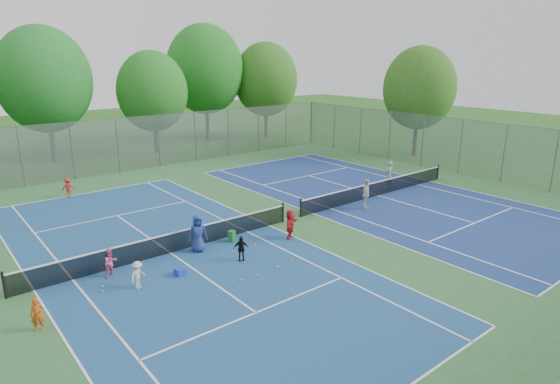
# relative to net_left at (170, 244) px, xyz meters

# --- Properties ---
(ground) EXTENTS (120.00, 120.00, 0.00)m
(ground) POSITION_rel_net_left_xyz_m (7.00, 0.00, -0.46)
(ground) COLOR #24571B
(ground) RESTS_ON ground
(court_pad) EXTENTS (32.00, 32.00, 0.01)m
(court_pad) POSITION_rel_net_left_xyz_m (7.00, 0.00, -0.45)
(court_pad) COLOR #306637
(court_pad) RESTS_ON ground
(court_left) EXTENTS (10.97, 23.77, 0.01)m
(court_left) POSITION_rel_net_left_xyz_m (0.00, 0.00, -0.44)
(court_left) COLOR navy
(court_left) RESTS_ON court_pad
(court_right) EXTENTS (10.97, 23.77, 0.01)m
(court_right) POSITION_rel_net_left_xyz_m (14.00, 0.00, -0.44)
(court_right) COLOR navy
(court_right) RESTS_ON court_pad
(net_left) EXTENTS (12.87, 0.10, 0.91)m
(net_left) POSITION_rel_net_left_xyz_m (0.00, 0.00, 0.00)
(net_left) COLOR black
(net_left) RESTS_ON ground
(net_right) EXTENTS (12.87, 0.10, 0.91)m
(net_right) POSITION_rel_net_left_xyz_m (14.00, 0.00, 0.00)
(net_right) COLOR black
(net_right) RESTS_ON ground
(fence_north) EXTENTS (32.00, 0.10, 4.00)m
(fence_north) POSITION_rel_net_left_xyz_m (7.00, 16.00, 1.54)
(fence_north) COLOR gray
(fence_north) RESTS_ON ground
(fence_east) EXTENTS (0.10, 32.00, 4.00)m
(fence_east) POSITION_rel_net_left_xyz_m (23.00, 0.00, 1.54)
(fence_east) COLOR gray
(fence_east) RESTS_ON ground
(tree_nl) EXTENTS (7.20, 7.20, 10.69)m
(tree_nl) POSITION_rel_net_left_xyz_m (1.00, 23.00, 6.09)
(tree_nl) COLOR #443326
(tree_nl) RESTS_ON ground
(tree_nc) EXTENTS (6.00, 6.00, 8.85)m
(tree_nc) POSITION_rel_net_left_xyz_m (9.00, 21.00, 4.94)
(tree_nc) COLOR #443326
(tree_nc) RESTS_ON ground
(tree_nr) EXTENTS (7.60, 7.60, 11.42)m
(tree_nr) POSITION_rel_net_left_xyz_m (16.00, 24.00, 6.59)
(tree_nr) COLOR #443326
(tree_nr) RESTS_ON ground
(tree_ne) EXTENTS (6.60, 6.60, 9.77)m
(tree_ne) POSITION_rel_net_left_xyz_m (22.00, 22.00, 5.51)
(tree_ne) COLOR #443326
(tree_ne) RESTS_ON ground
(tree_side_e) EXTENTS (6.00, 6.00, 9.20)m
(tree_side_e) POSITION_rel_net_left_xyz_m (26.00, 6.00, 5.29)
(tree_side_e) COLOR #443326
(tree_side_e) RESTS_ON ground
(ball_crate) EXTENTS (0.39, 0.39, 0.30)m
(ball_crate) POSITION_rel_net_left_xyz_m (-0.69, -2.23, -0.31)
(ball_crate) COLOR #1934BE
(ball_crate) RESTS_ON ground
(ball_hopper) EXTENTS (0.36, 0.36, 0.54)m
(ball_hopper) POSITION_rel_net_left_xyz_m (2.85, -0.56, -0.19)
(ball_hopper) COLOR #258A2B
(ball_hopper) RESTS_ON ground
(student_a) EXTENTS (0.47, 0.36, 1.14)m
(student_a) POSITION_rel_net_left_xyz_m (-5.94, -2.96, 0.11)
(student_a) COLOR #C34A12
(student_a) RESTS_ON ground
(student_b) EXTENTS (0.68, 0.59, 1.17)m
(student_b) POSITION_rel_net_left_xyz_m (-2.79, -0.60, 0.13)
(student_b) COLOR #D35288
(student_b) RESTS_ON ground
(student_c) EXTENTS (0.80, 0.67, 1.08)m
(student_c) POSITION_rel_net_left_xyz_m (-2.36, -2.21, 0.08)
(student_c) COLOR beige
(student_c) RESTS_ON ground
(student_d) EXTENTS (0.69, 0.56, 1.10)m
(student_d) POSITION_rel_net_left_xyz_m (1.99, -2.60, 0.09)
(student_d) COLOR black
(student_d) RESTS_ON ground
(student_e) EXTENTS (0.95, 0.76, 1.69)m
(student_e) POSITION_rel_net_left_xyz_m (1.07, -0.60, 0.39)
(student_e) COLOR navy
(student_e) RESTS_ON ground
(student_f) EXTENTS (1.34, 1.07, 1.42)m
(student_f) POSITION_rel_net_left_xyz_m (5.22, -1.99, 0.26)
(student_f) COLOR red
(student_f) RESTS_ON ground
(child_far_baseline) EXTENTS (0.90, 0.74, 1.22)m
(child_far_baseline) POSITION_rel_net_left_xyz_m (-1.00, 11.71, 0.15)
(child_far_baseline) COLOR red
(child_far_baseline) RESTS_ON ground
(instructor) EXTENTS (0.70, 0.51, 1.77)m
(instructor) POSITION_rel_net_left_xyz_m (15.95, 0.78, 0.43)
(instructor) COLOR gray
(instructor) RESTS_ON ground
(teen_court_b) EXTENTS (1.09, 0.90, 1.75)m
(teen_court_b) POSITION_rel_net_left_xyz_m (11.34, -1.30, 0.42)
(teen_court_b) COLOR beige
(teen_court_b) RESTS_ON ground
(tennis_ball_0) EXTENTS (0.07, 0.07, 0.07)m
(tennis_ball_0) POSITION_rel_net_left_xyz_m (0.90, -4.17, -0.42)
(tennis_ball_0) COLOR #E2ED37
(tennis_ball_0) RESTS_ON ground
(tennis_ball_1) EXTENTS (0.07, 0.07, 0.07)m
(tennis_ball_1) POSITION_rel_net_left_xyz_m (-3.55, -1.67, -0.42)
(tennis_ball_1) COLOR gold
(tennis_ball_1) RESTS_ON ground
(tennis_ball_2) EXTENTS (0.07, 0.07, 0.07)m
(tennis_ball_2) POSITION_rel_net_left_xyz_m (1.59, -1.85, -0.42)
(tennis_ball_2) COLOR #C1E835
(tennis_ball_2) RESTS_ON ground
(tennis_ball_3) EXTENTS (0.07, 0.07, 0.07)m
(tennis_ball_3) POSITION_rel_net_left_xyz_m (2.73, -4.11, -0.42)
(tennis_ball_3) COLOR yellow
(tennis_ball_3) RESTS_ON ground
(tennis_ball_4) EXTENTS (0.07, 0.07, 0.07)m
(tennis_ball_4) POSITION_rel_net_left_xyz_m (3.60, -4.01, -0.42)
(tennis_ball_4) COLOR #C5D531
(tennis_ball_4) RESTS_ON ground
(tennis_ball_5) EXTENTS (0.07, 0.07, 0.07)m
(tennis_ball_5) POSITION_rel_net_left_xyz_m (1.94, -2.89, -0.42)
(tennis_ball_5) COLOR yellow
(tennis_ball_5) RESTS_ON ground
(tennis_ball_6) EXTENTS (0.07, 0.07, 0.07)m
(tennis_ball_6) POSITION_rel_net_left_xyz_m (1.42, -5.43, -0.42)
(tennis_ball_6) COLOR #BBDC33
(tennis_ball_6) RESTS_ON ground
(tennis_ball_7) EXTENTS (0.07, 0.07, 0.07)m
(tennis_ball_7) POSITION_rel_net_left_xyz_m (1.67, -4.19, -0.42)
(tennis_ball_7) COLOR gold
(tennis_ball_7) RESTS_ON ground
(tennis_ball_8) EXTENTS (0.07, 0.07, 0.07)m
(tennis_ball_8) POSITION_rel_net_left_xyz_m (-3.41, -1.33, -0.42)
(tennis_ball_8) COLOR #C3D732
(tennis_ball_8) RESTS_ON ground
(tennis_ball_9) EXTENTS (0.07, 0.07, 0.07)m
(tennis_ball_9) POSITION_rel_net_left_xyz_m (1.06, -6.51, -0.42)
(tennis_ball_9) COLOR #AAC92E
(tennis_ball_9) RESTS_ON ground
(tennis_ball_10) EXTENTS (0.07, 0.07, 0.07)m
(tennis_ball_10) POSITION_rel_net_left_xyz_m (2.16, -1.67, -0.42)
(tennis_ball_10) COLOR #D6F037
(tennis_ball_10) RESTS_ON ground
(tennis_ball_11) EXTENTS (0.07, 0.07, 0.07)m
(tennis_ball_11) POSITION_rel_net_left_xyz_m (3.34, -1.73, -0.42)
(tennis_ball_11) COLOR yellow
(tennis_ball_11) RESTS_ON ground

